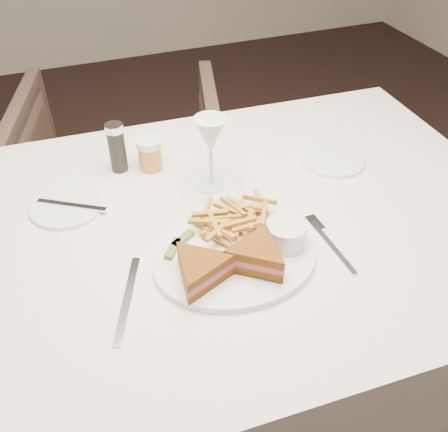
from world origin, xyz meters
TOP-DOWN VIEW (x-y plane):
  - ground at (0.00, 0.00)m, footprint 5.00×5.00m
  - table at (-0.02, -0.29)m, footprint 1.40×0.97m
  - chair_far at (-0.09, 0.52)m, footprint 0.87×0.83m
  - table_setting at (-0.02, -0.33)m, footprint 0.80×0.63m

SIDE VIEW (x-z plane):
  - ground at x=0.00m, z-range 0.00..0.00m
  - chair_far at x=-0.09m, z-range 0.00..0.74m
  - table at x=-0.02m, z-range 0.00..0.75m
  - table_setting at x=-0.02m, z-range 0.70..0.88m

